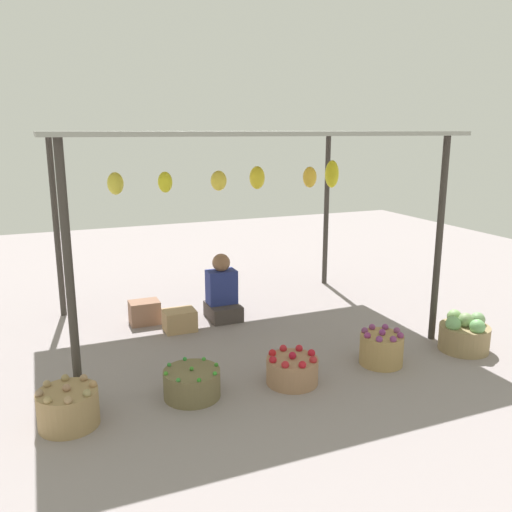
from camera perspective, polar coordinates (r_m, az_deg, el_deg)
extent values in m
plane|color=gray|center=(6.12, -2.12, -7.51)|extent=(14.00, 14.00, 0.00)
cylinder|color=#38332D|center=(4.36, -19.44, -2.21)|extent=(0.07, 0.07, 2.13)
cylinder|color=#38332D|center=(5.77, 19.08, 1.49)|extent=(0.07, 0.07, 2.13)
cylinder|color=#38332D|center=(6.62, -20.67, 2.80)|extent=(0.07, 0.07, 2.13)
cylinder|color=#38332D|center=(7.62, 7.57, 4.82)|extent=(0.07, 0.07, 2.13)
cube|color=gray|center=(5.72, -2.30, 13.06)|extent=(3.91, 2.61, 0.04)
ellipsoid|color=yellow|center=(5.31, -14.88, 7.55)|extent=(0.15, 0.15, 0.22)
ellipsoid|color=yellow|center=(5.35, -9.74, 7.83)|extent=(0.14, 0.14, 0.21)
ellipsoid|color=yellow|center=(5.45, -4.04, 8.08)|extent=(0.16, 0.16, 0.20)
ellipsoid|color=yellow|center=(5.79, 0.12, 8.42)|extent=(0.16, 0.16, 0.25)
ellipsoid|color=yellow|center=(5.88, 5.80, 8.43)|extent=(0.15, 0.15, 0.23)
ellipsoid|color=yellow|center=(6.35, 8.16, 8.72)|extent=(0.16, 0.16, 0.32)
cube|color=#433B38|center=(6.32, -3.54, -5.96)|extent=(0.36, 0.44, 0.18)
cube|color=navy|center=(6.28, -3.73, -3.32)|extent=(0.34, 0.22, 0.40)
sphere|color=#8C6145|center=(6.20, -3.77, -0.71)|extent=(0.21, 0.21, 0.21)
cylinder|color=#9E8054|center=(4.38, -19.54, -15.14)|extent=(0.45, 0.45, 0.28)
sphere|color=#9E765A|center=(4.31, -19.71, -13.20)|extent=(0.06, 0.06, 0.06)
sphere|color=#A67F53|center=(4.32, -17.13, -13.02)|extent=(0.06, 0.06, 0.06)
sphere|color=#9F7C5A|center=(4.44, -18.04, -12.36)|extent=(0.06, 0.06, 0.06)
sphere|color=#957E52|center=(4.48, -19.85, -12.23)|extent=(0.06, 0.06, 0.06)
sphere|color=#9D8258|center=(4.43, -21.58, -12.68)|extent=(0.06, 0.06, 0.06)
sphere|color=#977A5E|center=(4.31, -22.29, -13.50)|extent=(0.06, 0.06, 0.06)
sphere|color=#A18756|center=(4.19, -21.48, -14.23)|extent=(0.06, 0.06, 0.06)
sphere|color=#9E7D58|center=(4.14, -19.55, -14.40)|extent=(0.06, 0.06, 0.06)
sphere|color=#958757|center=(4.20, -17.72, -13.88)|extent=(0.06, 0.06, 0.06)
cylinder|color=brown|center=(4.58, -6.90, -13.44)|extent=(0.48, 0.48, 0.24)
sphere|color=#388227|center=(4.53, -6.95, -11.93)|extent=(0.04, 0.04, 0.04)
sphere|color=#348124|center=(4.58, -4.29, -11.59)|extent=(0.04, 0.04, 0.04)
sphere|color=green|center=(4.70, -5.63, -10.96)|extent=(0.04, 0.04, 0.04)
sphere|color=green|center=(4.72, -7.67, -10.92)|extent=(0.04, 0.04, 0.04)
sphere|color=#308331|center=(4.63, -9.32, -11.47)|extent=(0.04, 0.04, 0.04)
sphere|color=#419028|center=(4.48, -9.67, -12.35)|extent=(0.04, 0.04, 0.04)
sphere|color=#368A34|center=(4.36, -8.37, -13.06)|extent=(0.04, 0.04, 0.04)
sphere|color=#2E8523|center=(4.34, -6.15, -13.12)|extent=(0.04, 0.04, 0.04)
sphere|color=#33902B|center=(4.43, -4.45, -12.48)|extent=(0.04, 0.04, 0.04)
cylinder|color=#A07656|center=(4.79, 3.91, -12.18)|extent=(0.46, 0.46, 0.23)
sphere|color=#A9142A|center=(4.73, 3.94, -10.64)|extent=(0.07, 0.07, 0.07)
sphere|color=red|center=(4.82, 5.98, -10.33)|extent=(0.07, 0.07, 0.07)
sphere|color=#B21C29|center=(4.90, 4.66, -9.87)|extent=(0.07, 0.07, 0.07)
sphere|color=#B1202B|center=(4.89, 2.95, -9.89)|extent=(0.07, 0.07, 0.07)
sphere|color=#B4171D|center=(4.79, 1.77, -10.38)|extent=(0.07, 0.07, 0.07)
sphere|color=#AD1823|center=(4.66, 1.82, -11.09)|extent=(0.07, 0.07, 0.07)
sphere|color=#B02027|center=(4.57, 3.17, -11.61)|extent=(0.07, 0.07, 0.07)
sphere|color=#B21822|center=(4.58, 5.01, -11.58)|extent=(0.07, 0.07, 0.07)
sphere|color=#AC262A|center=(4.68, 6.17, -11.03)|extent=(0.07, 0.07, 0.07)
cylinder|color=#A68551|center=(5.27, 13.33, -9.73)|extent=(0.41, 0.41, 0.29)
sphere|color=#7E3279|center=(5.20, 13.43, -7.99)|extent=(0.06, 0.06, 0.06)
sphere|color=#804171|center=(5.30, 14.91, -7.75)|extent=(0.06, 0.06, 0.06)
sphere|color=#803775|center=(5.36, 13.72, -7.43)|extent=(0.06, 0.06, 0.06)
sphere|color=#863A74|center=(5.33, 12.38, -7.47)|extent=(0.06, 0.06, 0.06)
sphere|color=#783C6C|center=(5.23, 11.61, -7.85)|extent=(0.06, 0.06, 0.06)
sphere|color=#812E66|center=(5.11, 11.89, -8.36)|extent=(0.06, 0.06, 0.06)
sphere|color=#7A3679|center=(5.05, 13.12, -8.71)|extent=(0.06, 0.06, 0.06)
sphere|color=#7B376D|center=(5.08, 14.54, -8.66)|extent=(0.06, 0.06, 0.06)
sphere|color=#7E3168|center=(5.18, 15.27, -8.25)|extent=(0.06, 0.06, 0.06)
cylinder|color=#937C54|center=(5.83, 21.46, -8.19)|extent=(0.49, 0.49, 0.26)
sphere|color=#7F9E65|center=(5.77, 21.62, -6.44)|extent=(0.15, 0.15, 0.15)
sphere|color=#79A069|center=(5.88, 22.72, -6.32)|extent=(0.15, 0.15, 0.15)
sphere|color=#7EA862|center=(5.88, 20.55, -6.13)|extent=(0.15, 0.15, 0.15)
sphere|color=#74AE6C|center=(5.67, 20.45, -6.84)|extent=(0.15, 0.15, 0.15)
sphere|color=#72B268|center=(5.67, 22.71, -7.04)|extent=(0.15, 0.15, 0.15)
cube|color=tan|center=(6.01, -8.20, -6.85)|extent=(0.35, 0.27, 0.24)
cube|color=#906751|center=(6.28, -11.89, -5.94)|extent=(0.34, 0.25, 0.27)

